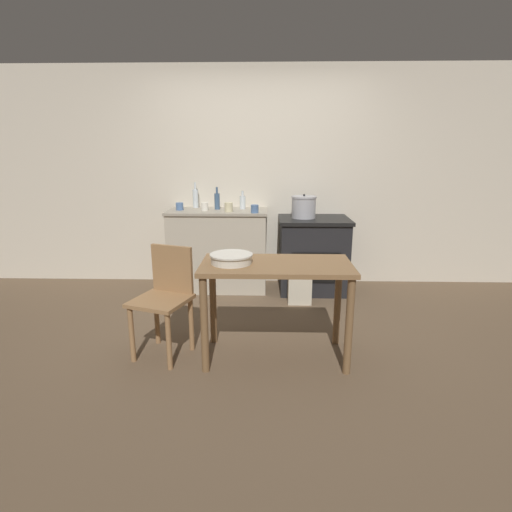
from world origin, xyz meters
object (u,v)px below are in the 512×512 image
object	(u,v)px
cup_center_right	(229,207)
bottle_far_left	(196,198)
cup_mid_right	(255,209)
cup_center_left	(205,207)
chair	(165,296)
cup_center	(180,206)
bottle_left	(243,202)
stove	(313,254)
stock_pot	(304,207)
flour_sack	(300,288)
bottle_mid_left	(217,201)
work_table	(276,279)
mixing_bowl_large	(231,258)

from	to	relation	value
cup_center_right	bottle_far_left	bearing A→B (deg)	141.69
cup_mid_right	cup_center_left	bearing A→B (deg)	164.28
chair	cup_center	world-z (taller)	cup_center
cup_center_right	cup_mid_right	distance (m)	0.30
bottle_left	cup_center	xyz separation A→B (m)	(-0.71, -0.11, -0.04)
stove	cup_center_right	size ratio (longest dim) A/B	8.46
cup_center_left	cup_center	world-z (taller)	cup_center_left
stove	cup_center_left	size ratio (longest dim) A/B	9.57
bottle_far_left	bottle_left	xyz separation A→B (m)	(0.57, -0.11, -0.03)
chair	stock_pot	distance (m)	2.05
bottle_left	flour_sack	bearing A→B (deg)	-41.88
stove	cup_center_right	distance (m)	1.12
chair	bottle_far_left	bearing A→B (deg)	110.99
cup_center_right	chair	bearing A→B (deg)	-104.14
stock_pot	bottle_far_left	world-z (taller)	bottle_far_left
cup_center	cup_mid_right	bearing A→B (deg)	-12.55
flour_sack	bottle_left	xyz separation A→B (m)	(-0.64, 0.57, 0.85)
bottle_mid_left	bottle_far_left	bearing A→B (deg)	151.89
work_table	bottle_left	size ratio (longest dim) A/B	5.43
stove	work_table	world-z (taller)	stove
stove	stock_pot	bearing A→B (deg)	176.09
bottle_left	cup_mid_right	size ratio (longest dim) A/B	2.38
stock_pot	cup_center_left	size ratio (longest dim) A/B	3.17
mixing_bowl_large	cup_center_right	size ratio (longest dim) A/B	3.21
cup_mid_right	bottle_left	bearing A→B (deg)	116.27
cup_center_right	cup_center_left	bearing A→B (deg)	163.97
cup_center_left	cup_center	distance (m)	0.30
chair	work_table	bearing A→B (deg)	15.90
chair	stock_pot	size ratio (longest dim) A/B	3.05
stove	bottle_left	bearing A→B (deg)	171.26
cup_center_left	cup_center_right	size ratio (longest dim) A/B	0.88
stock_pot	bottle_far_left	size ratio (longest dim) A/B	0.95
work_table	cup_center_left	xyz separation A→B (m)	(-0.78, 1.61, 0.34)
stock_pot	cup_center_left	world-z (taller)	stock_pot
bottle_left	cup_mid_right	xyz separation A→B (m)	(0.15, -0.30, -0.04)
work_table	cup_center_right	bearing A→B (deg)	108.10
bottle_mid_left	cup_mid_right	bearing A→B (deg)	-31.33
work_table	bottle_far_left	size ratio (longest dim) A/B	3.82
work_table	stock_pot	size ratio (longest dim) A/B	4.02
stock_pot	flour_sack	bearing A→B (deg)	-97.54
stock_pot	cup_center_right	distance (m)	0.85
cup_center_right	cup_mid_right	bearing A→B (deg)	-15.41
cup_center	cup_center_right	xyz separation A→B (m)	(0.57, -0.11, 0.01)
bottle_far_left	cup_center	distance (m)	0.28
chair	bottle_left	bearing A→B (deg)	92.46
stock_pot	bottle_mid_left	xyz separation A→B (m)	(-0.99, 0.08, 0.06)
stock_pot	cup_mid_right	size ratio (longest dim) A/B	3.22
flour_sack	cup_mid_right	world-z (taller)	cup_mid_right
stock_pot	cup_center	world-z (taller)	stock_pot
mixing_bowl_large	bottle_left	world-z (taller)	bottle_left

